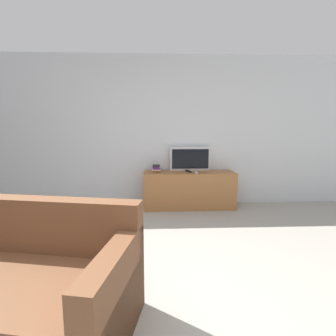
{
  "coord_description": "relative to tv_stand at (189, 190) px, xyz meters",
  "views": [
    {
      "loc": [
        0.18,
        -1.63,
        1.35
      ],
      "look_at": [
        0.35,
        2.26,
        0.77
      ],
      "focal_mm": 28.0,
      "sensor_mm": 36.0,
      "label": 1
    }
  ],
  "objects": [
    {
      "name": "remote_on_stand",
      "position": [
        -0.01,
        0.01,
        0.32
      ],
      "size": [
        0.1,
        0.19,
        0.02
      ],
      "rotation": [
        0.0,
        0.0,
        0.29
      ],
      "color": "black",
      "rests_on": "tv_stand"
    },
    {
      "name": "book_stack",
      "position": [
        -0.56,
        0.05,
        0.37
      ],
      "size": [
        0.15,
        0.23,
        0.11
      ],
      "color": "#995623",
      "rests_on": "tv_stand"
    },
    {
      "name": "remote_secondary",
      "position": [
        0.1,
        -0.11,
        0.32
      ],
      "size": [
        0.07,
        0.19,
        0.02
      ],
      "rotation": [
        0.0,
        0.0,
        -0.12
      ],
      "color": "#B7B7B7",
      "rests_on": "tv_stand"
    },
    {
      "name": "wall_back",
      "position": [
        -0.74,
        0.28,
        0.99
      ],
      "size": [
        9.0,
        0.06,
        2.6
      ],
      "color": "silver",
      "rests_on": "ground_plane"
    },
    {
      "name": "tv_stand",
      "position": [
        0.0,
        0.0,
        0.0
      ],
      "size": [
        1.54,
        0.46,
        0.62
      ],
      "color": "#9E6638",
      "rests_on": "ground_plane"
    },
    {
      "name": "television",
      "position": [
        0.03,
        0.19,
        0.52
      ],
      "size": [
        0.72,
        0.09,
        0.42
      ],
      "color": "silver",
      "rests_on": "tv_stand"
    },
    {
      "name": "ground_plane",
      "position": [
        -0.74,
        -2.75,
        -0.31
      ],
      "size": [
        14.0,
        14.0,
        0.0
      ],
      "primitive_type": "plane",
      "color": "#9E998E"
    }
  ]
}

